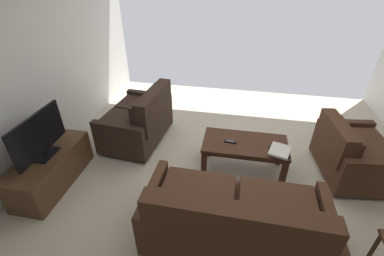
% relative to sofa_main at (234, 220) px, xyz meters
% --- Properties ---
extents(ground_plane, '(5.34, 5.89, 0.01)m').
position_rel_sofa_main_xyz_m(ground_plane, '(0.07, -0.95, -0.38)').
color(ground_plane, beige).
extents(wall_right, '(0.12, 5.89, 2.88)m').
position_rel_sofa_main_xyz_m(wall_right, '(2.74, -0.95, 1.07)').
color(wall_right, white).
rests_on(wall_right, ground).
extents(sofa_main, '(1.81, 0.89, 0.88)m').
position_rel_sofa_main_xyz_m(sofa_main, '(0.00, 0.00, 0.00)').
color(sofa_main, black).
rests_on(sofa_main, ground).
extents(loveseat_near, '(0.92, 1.25, 0.91)m').
position_rel_sofa_main_xyz_m(loveseat_near, '(1.57, -1.63, 0.01)').
color(loveseat_near, black).
rests_on(loveseat_near, ground).
extents(coffee_table, '(1.11, 0.57, 0.48)m').
position_rel_sofa_main_xyz_m(coffee_table, '(-0.07, -1.19, 0.03)').
color(coffee_table, '#3D2316').
rests_on(coffee_table, ground).
extents(tv_stand, '(0.47, 1.17, 0.47)m').
position_rel_sofa_main_xyz_m(tv_stand, '(2.37, -0.48, -0.14)').
color(tv_stand, '#4C331E').
rests_on(tv_stand, ground).
extents(flat_tv, '(0.20, 0.85, 0.56)m').
position_rel_sofa_main_xyz_m(flat_tv, '(2.37, -0.48, 0.38)').
color(flat_tv, black).
rests_on(flat_tv, tv_stand).
extents(armchair_side, '(0.91, 1.09, 0.81)m').
position_rel_sofa_main_xyz_m(armchair_side, '(-1.47, -1.37, -0.02)').
color(armchair_side, black).
rests_on(armchair_side, ground).
extents(book_stack, '(0.31, 0.34, 0.05)m').
position_rel_sofa_main_xyz_m(book_stack, '(-0.50, -1.04, 0.14)').
color(book_stack, black).
rests_on(book_stack, coffee_table).
extents(tv_remote, '(0.16, 0.06, 0.02)m').
position_rel_sofa_main_xyz_m(tv_remote, '(0.12, -1.16, 0.12)').
color(tv_remote, black).
rests_on(tv_remote, coffee_table).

